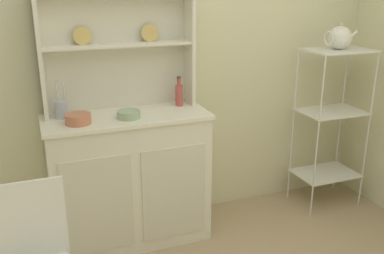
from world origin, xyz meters
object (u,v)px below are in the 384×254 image
(hutch_cabinet, at_px, (129,178))
(bowl_mixing_large, at_px, (78,119))
(bakers_rack, at_px, (332,112))
(porcelain_teapot, at_px, (340,38))
(utensil_jar, at_px, (61,109))
(jam_bottle, at_px, (179,94))
(hutch_shelf_unit, at_px, (117,41))

(hutch_cabinet, height_order, bowl_mixing_large, bowl_mixing_large)
(bakers_rack, height_order, porcelain_teapot, porcelain_teapot)
(hutch_cabinet, relative_size, utensil_jar, 4.34)
(bowl_mixing_large, bearing_deg, utensil_jar, 118.11)
(utensil_jar, bearing_deg, jam_bottle, 0.63)
(jam_bottle, distance_m, utensil_jar, 0.77)
(bowl_mixing_large, distance_m, utensil_jar, 0.17)
(hutch_cabinet, distance_m, hutch_shelf_unit, 0.89)
(porcelain_teapot, bearing_deg, jam_bottle, 174.22)
(hutch_cabinet, height_order, porcelain_teapot, porcelain_teapot)
(bakers_rack, relative_size, jam_bottle, 6.16)
(jam_bottle, height_order, utensil_jar, utensil_jar)
(bowl_mixing_large, bearing_deg, bakers_rack, 1.23)
(hutch_shelf_unit, relative_size, utensil_jar, 4.05)
(jam_bottle, bearing_deg, porcelain_teapot, -5.78)
(bakers_rack, distance_m, bowl_mixing_large, 1.88)
(jam_bottle, distance_m, porcelain_teapot, 1.24)
(hutch_shelf_unit, bearing_deg, jam_bottle, -11.54)
(hutch_cabinet, xyz_separation_m, utensil_jar, (-0.38, 0.08, 0.49))
(hutch_cabinet, relative_size, bowl_mixing_large, 6.78)
(utensil_jar, bearing_deg, porcelain_teapot, -3.26)
(hutch_cabinet, distance_m, bowl_mixing_large, 0.56)
(hutch_shelf_unit, xyz_separation_m, utensil_jar, (-0.38, -0.09, -0.38))
(hutch_shelf_unit, height_order, porcelain_teapot, hutch_shelf_unit)
(hutch_cabinet, bearing_deg, jam_bottle, 12.67)
(bakers_rack, bearing_deg, utensil_jar, 176.74)
(porcelain_teapot, bearing_deg, bakers_rack, 0.00)
(bowl_mixing_large, xyz_separation_m, jam_bottle, (0.69, 0.16, 0.05))
(hutch_shelf_unit, height_order, bakers_rack, hutch_shelf_unit)
(bowl_mixing_large, relative_size, porcelain_teapot, 0.60)
(jam_bottle, bearing_deg, hutch_cabinet, -167.33)
(hutch_cabinet, relative_size, hutch_shelf_unit, 1.07)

